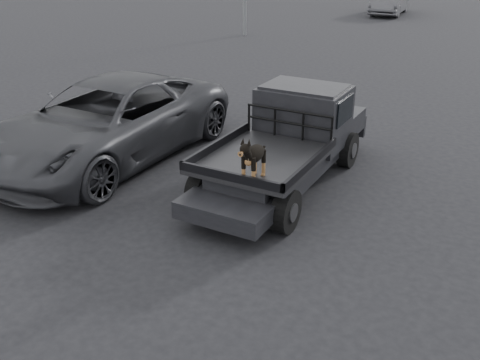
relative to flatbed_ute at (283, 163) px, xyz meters
The scene contains 7 objects.
ground 2.54m from the flatbed_ute, 103.03° to the right, with size 120.00×120.00×0.00m, color black.
flatbed_ute is the anchor object (origin of this frame).
ute_cab 1.31m from the flatbed_ute, 90.00° to the left, with size 1.72×1.30×0.88m, color black, non-canonical shape.
headache_rack 0.76m from the flatbed_ute, 90.00° to the left, with size 1.80×0.08×0.55m, color black, non-canonical shape.
dog 2.06m from the flatbed_ute, 80.89° to the right, with size 0.32×0.60×0.74m, color black, non-canonical shape.
parked_suv 3.99m from the flatbed_ute, behind, with size 2.87×6.23×1.73m, color #333438.
distant_car_a 26.64m from the flatbed_ute, 100.12° to the left, with size 1.70×4.88×1.61m, color #47474B.
Camera 1 is at (4.51, -6.52, 4.56)m, focal length 40.00 mm.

